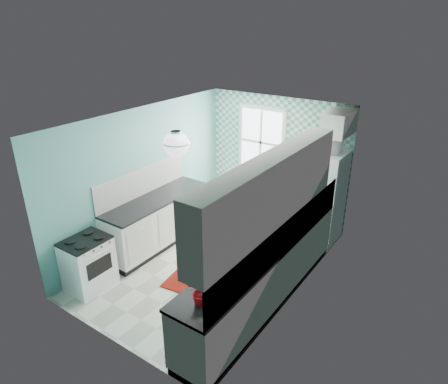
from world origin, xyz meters
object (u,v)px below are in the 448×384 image
Objects in this scene: fridge at (320,196)px; sink at (292,224)px; ceiling_light at (176,144)px; stove at (88,263)px; microwave at (326,143)px; fruit_bowl at (226,280)px; potted_plant at (201,293)px.

fridge is 1.40m from sink.
stove is (-1.20, -0.80, -1.89)m from ceiling_light.
microwave is (-0.09, 1.40, 0.94)m from sink.
fridge is 5.94× the size of fruit_bowl.
ceiling_light reaches higher than potted_plant.
fridge is at bearing 97.37° from sink.
microwave is at bearing 91.40° from potted_plant.
ceiling_light is 1.90m from fruit_bowl.
stove is at bearing -136.23° from sink.
ceiling_light reaches higher than fridge.
microwave reaches higher than fridge.
microwave reaches higher than potted_plant.
sink is 1.69m from microwave.
sink is 1.74× the size of potted_plant.
ceiling_light is at bearing 138.57° from potted_plant.
sink is at bearing 90.37° from microwave.
ceiling_light is 1.21× the size of fruit_bowl.
sink reaches higher than fruit_bowl.
fridge is 3.70m from potted_plant.
stove is 1.48× the size of sink.
fridge is at bearing 53.91° from stove.
fruit_bowl is at bearing 90.00° from potted_plant.
fruit_bowl reaches higher than stove.
stove is 4.38m from microwave.
potted_plant is at bearing -8.24° from stove.
microwave is (1.11, 2.63, -0.45)m from ceiling_light.
sink is at bearing 89.91° from potted_plant.
fruit_bowl is 0.54× the size of microwave.
fruit_bowl is at bearing -25.96° from ceiling_light.
sink is 1.90× the size of fruit_bowl.
stove is 2.47m from fruit_bowl.
ceiling_light is at bearing 154.04° from fruit_bowl.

